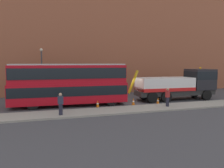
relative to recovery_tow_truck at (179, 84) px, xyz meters
name	(u,v)px	position (x,y,z in m)	size (l,w,h in m)	color
ground_plane	(129,102)	(-5.84, 0.48, -1.76)	(120.00, 120.00, 0.00)	#424247
near_kerb	(146,108)	(-5.84, -3.72, -1.68)	(60.00, 2.80, 0.15)	gray
building_facade	(108,34)	(-5.84, 8.12, 6.31)	(60.00, 1.50, 16.00)	#935138
recovery_tow_truck	(179,84)	(0.00, 0.00, 0.00)	(10.19, 2.97, 3.67)	#2D2D2D
double_decker_bus	(69,83)	(-12.20, 0.02, 0.47)	(11.12, 2.96, 4.06)	#B70C19
pedestrian_onlooker	(61,104)	(-13.43, -4.29, -0.77)	(0.42, 0.48, 1.71)	#232333
pedestrian_bystander	(168,97)	(-3.73, -3.78, -0.77)	(0.48, 0.42, 1.71)	#232333
traffic_cone_near_bus	(98,104)	(-9.86, -1.78, -1.42)	(0.36, 0.36, 0.72)	orange
traffic_cone_midway	(133,102)	(-6.24, -1.67, -1.42)	(0.36, 0.36, 0.72)	orange
traffic_cone_near_truck	(158,101)	(-3.71, -1.99, -1.42)	(0.36, 0.36, 0.72)	orange
street_lamp	(42,69)	(-14.64, 5.93, 1.71)	(0.36, 0.36, 5.83)	#38383D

